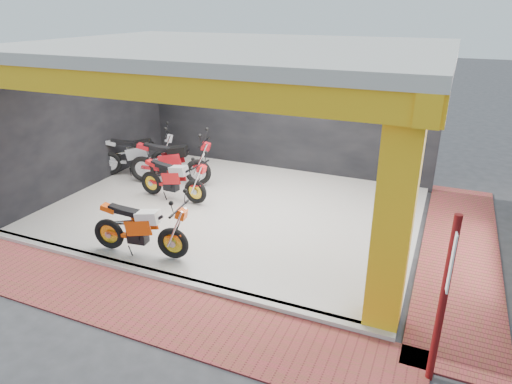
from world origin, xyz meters
TOP-DOWN VIEW (x-y plane):
  - ground at (0.00, 0.00)m, footprint 80.00×80.00m
  - showroom_floor at (0.00, 2.00)m, footprint 8.00×6.00m
  - showroom_ceiling at (0.00, 2.00)m, footprint 8.40×6.40m
  - back_wall at (0.00, 5.10)m, footprint 8.20×0.20m
  - left_wall at (-4.10, 2.00)m, footprint 0.20×6.20m
  - corner_column at (3.75, -0.75)m, footprint 0.50×0.50m
  - header_beam_front at (0.00, -1.00)m, footprint 8.40×0.30m
  - header_beam_right at (4.00, 2.00)m, footprint 0.30×6.40m
  - floor_kerb at (0.00, -1.02)m, footprint 8.00×0.20m
  - paver_front at (0.00, -1.80)m, footprint 9.00×1.40m
  - paver_right at (4.80, 2.00)m, footprint 1.40×7.00m
  - signpost at (4.48, -1.60)m, footprint 0.09×0.32m
  - moto_hero at (-0.01, -0.50)m, footprint 2.10×1.00m
  - moto_row_a at (-0.91, 1.82)m, footprint 1.98×0.81m
  - moto_row_b at (-1.44, 2.88)m, footprint 2.42×1.37m
  - moto_row_d at (-2.80, 3.28)m, footprint 2.28×1.75m

SIDE VIEW (x-z plane):
  - ground at x=0.00m, z-range 0.00..0.00m
  - paver_front at x=0.00m, z-range 0.00..0.03m
  - paver_right at x=4.80m, z-range 0.00..0.03m
  - showroom_floor at x=0.00m, z-range 0.00..0.10m
  - floor_kerb at x=0.00m, z-range 0.00..0.10m
  - moto_row_a at x=-0.91m, z-range 0.10..1.29m
  - moto_hero at x=-0.01m, z-range 0.10..1.34m
  - moto_row_d at x=-2.80m, z-range 0.10..1.42m
  - moto_row_b at x=-1.44m, z-range 0.10..1.50m
  - signpost at x=4.48m, z-range 0.11..2.41m
  - back_wall at x=0.00m, z-range 0.00..3.50m
  - left_wall at x=-4.10m, z-range 0.00..3.50m
  - corner_column at x=3.75m, z-range 0.00..3.50m
  - header_beam_front at x=0.00m, z-range 3.10..3.50m
  - header_beam_right at x=4.00m, z-range 3.10..3.50m
  - showroom_ceiling at x=0.00m, z-range 3.50..3.70m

